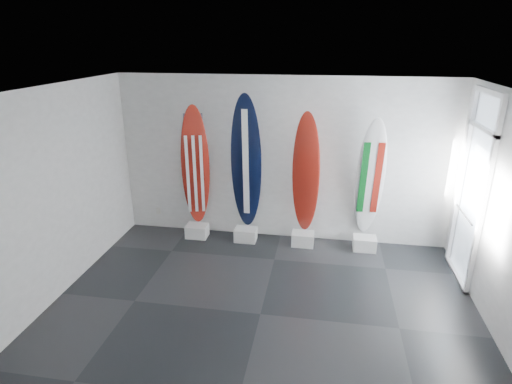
% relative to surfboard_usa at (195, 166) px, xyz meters
% --- Properties ---
extents(floor, '(6.00, 6.00, 0.00)m').
position_rel_surfboard_usa_xyz_m(floor, '(1.57, -2.28, -1.38)').
color(floor, black).
rests_on(floor, ground).
extents(ceiling, '(6.00, 6.00, 0.00)m').
position_rel_surfboard_usa_xyz_m(ceiling, '(1.57, -2.28, 1.62)').
color(ceiling, white).
rests_on(ceiling, wall_back).
extents(wall_back, '(6.00, 0.00, 6.00)m').
position_rel_surfboard_usa_xyz_m(wall_back, '(1.57, 0.22, 0.12)').
color(wall_back, silver).
rests_on(wall_back, ground).
extents(wall_front, '(6.00, 0.00, 6.00)m').
position_rel_surfboard_usa_xyz_m(wall_front, '(1.57, -4.78, 0.12)').
color(wall_front, silver).
rests_on(wall_front, ground).
extents(wall_left, '(0.00, 5.00, 5.00)m').
position_rel_surfboard_usa_xyz_m(wall_left, '(-1.43, -2.28, 0.12)').
color(wall_left, silver).
rests_on(wall_left, ground).
extents(display_block_usa, '(0.40, 0.30, 0.24)m').
position_rel_surfboard_usa_xyz_m(display_block_usa, '(0.00, -0.10, -1.26)').
color(display_block_usa, white).
rests_on(display_block_usa, floor).
extents(surfboard_usa, '(0.55, 0.34, 2.28)m').
position_rel_surfboard_usa_xyz_m(surfboard_usa, '(0.00, 0.00, 0.00)').
color(surfboard_usa, maroon).
rests_on(surfboard_usa, display_block_usa).
extents(display_block_navy, '(0.40, 0.30, 0.24)m').
position_rel_surfboard_usa_xyz_m(display_block_navy, '(0.95, -0.10, -1.26)').
color(display_block_navy, white).
rests_on(display_block_navy, floor).
extents(surfboard_navy, '(0.58, 0.26, 2.49)m').
position_rel_surfboard_usa_xyz_m(surfboard_navy, '(0.95, 0.00, 0.11)').
color(surfboard_navy, black).
rests_on(surfboard_navy, display_block_navy).
extents(display_block_swiss, '(0.40, 0.30, 0.24)m').
position_rel_surfboard_usa_xyz_m(display_block_swiss, '(2.01, -0.10, -1.26)').
color(display_block_swiss, white).
rests_on(display_block_swiss, floor).
extents(surfboard_swiss, '(0.53, 0.28, 2.21)m').
position_rel_surfboard_usa_xyz_m(surfboard_swiss, '(2.01, 0.00, -0.03)').
color(surfboard_swiss, maroon).
rests_on(surfboard_swiss, display_block_swiss).
extents(display_block_italy, '(0.40, 0.30, 0.24)m').
position_rel_surfboard_usa_xyz_m(display_block_italy, '(3.12, -0.10, -1.26)').
color(display_block_italy, white).
rests_on(display_block_italy, floor).
extents(surfboard_italy, '(0.52, 0.45, 2.17)m').
position_rel_surfboard_usa_xyz_m(surfboard_italy, '(3.12, 0.00, -0.06)').
color(surfboard_italy, white).
rests_on(surfboard_italy, display_block_italy).
extents(wall_outlet, '(0.09, 0.02, 0.13)m').
position_rel_surfboard_usa_xyz_m(wall_outlet, '(-0.88, 0.20, -1.03)').
color(wall_outlet, silver).
rests_on(wall_outlet, wall_back).
extents(glass_door, '(0.12, 1.16, 2.85)m').
position_rel_surfboard_usa_xyz_m(glass_door, '(4.54, -0.73, 0.05)').
color(glass_door, white).
rests_on(glass_door, floor).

